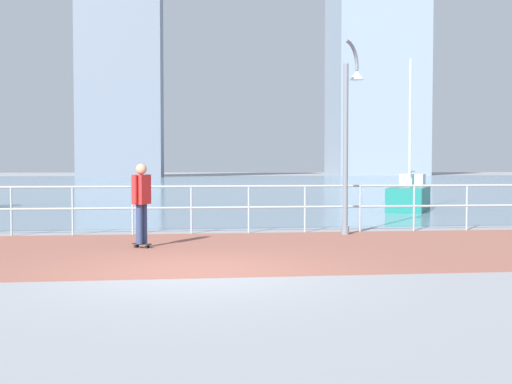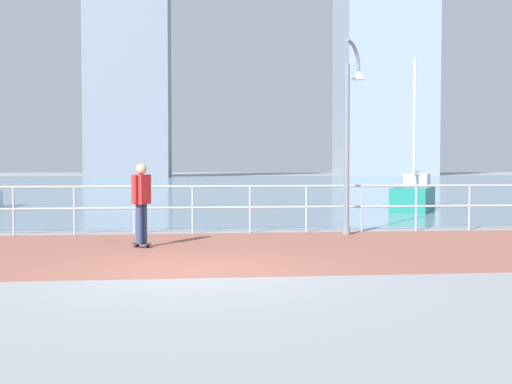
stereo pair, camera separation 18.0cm
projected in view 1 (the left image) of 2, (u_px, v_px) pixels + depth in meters
The scene contains 9 objects.
ground at pixel (184, 187), 49.45m from camera, with size 220.00×220.00×0.00m, color gray.
brick_paving at pixel (194, 250), 12.25m from camera, with size 28.00×6.13×0.01m, color #935647.
harbor_water at pixel (184, 183), 59.94m from camera, with size 180.00×88.00×0.00m, color #6B899E.
waterfront_railing at pixel (191, 201), 15.26m from camera, with size 25.25×0.06×1.17m.
lamppost at pixel (349, 127), 15.16m from camera, with size 0.65×0.67×4.66m.
skateboarder at pixel (141, 197), 12.61m from camera, with size 0.40×0.52×1.69m.
sailboat_blue at pixel (410, 195), 23.68m from camera, with size 2.88×4.12×5.61m.
tower_slate at pixel (122, 42), 96.46m from camera, with size 11.97×16.69×42.96m.
tower_brick at pixel (376, 74), 113.34m from camera, with size 16.09×12.33×38.00m.
Camera 1 is at (-0.24, -9.75, 1.65)m, focal length 44.30 mm.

